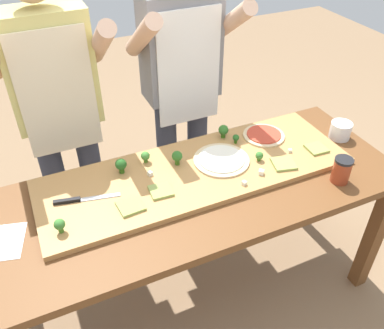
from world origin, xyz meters
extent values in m
plane|color=#896B4C|center=(0.00, 0.00, 0.00)|extent=(8.00, 8.00, 0.00)
cube|color=brown|center=(0.87, -0.30, 0.37)|extent=(0.07, 0.07, 0.75)
cube|color=brown|center=(-0.87, 0.30, 0.37)|extent=(0.07, 0.07, 0.75)
cube|color=brown|center=(0.87, 0.30, 0.37)|extent=(0.07, 0.07, 0.75)
cube|color=brown|center=(0.00, 0.00, 0.77)|extent=(1.85, 0.73, 0.04)
cube|color=#B27F47|center=(0.02, 0.09, 0.80)|extent=(1.44, 0.48, 0.03)
cube|color=#B7BABF|center=(-0.42, 0.08, 0.82)|extent=(0.17, 0.06, 0.00)
cube|color=black|center=(-0.56, 0.11, 0.82)|extent=(0.11, 0.04, 0.02)
cylinder|color=beige|center=(0.16, 0.10, 0.82)|extent=(0.26, 0.26, 0.01)
cylinder|color=silver|center=(0.16, 0.10, 0.83)|extent=(0.22, 0.22, 0.01)
cylinder|color=beige|center=(0.45, 0.19, 0.82)|extent=(0.21, 0.21, 0.01)
cylinder|color=#BC3D28|center=(0.45, 0.19, 0.83)|extent=(0.17, 0.17, 0.01)
cube|color=#899E4C|center=(0.62, -0.01, 0.82)|extent=(0.10, 0.10, 0.01)
cube|color=#899E4C|center=(-0.18, 0.01, 0.82)|extent=(0.10, 0.10, 0.01)
cube|color=#899E4C|center=(-0.33, -0.03, 0.82)|extent=(0.11, 0.11, 0.01)
cube|color=#899E4C|center=(0.41, -0.05, 0.82)|extent=(0.12, 0.12, 0.01)
cylinder|color=#487A23|center=(-0.17, 0.24, 0.83)|extent=(0.02, 0.02, 0.02)
sphere|color=#427F33|center=(-0.17, 0.24, 0.85)|extent=(0.04, 0.04, 0.04)
cylinder|color=#366618|center=(-0.04, 0.16, 0.83)|extent=(0.02, 0.02, 0.03)
sphere|color=#2D6623|center=(-0.04, 0.16, 0.86)|extent=(0.05, 0.05, 0.05)
cylinder|color=#366618|center=(0.26, 0.27, 0.83)|extent=(0.02, 0.02, 0.03)
sphere|color=#2D6623|center=(0.26, 0.27, 0.86)|extent=(0.05, 0.05, 0.05)
cylinder|color=#2C5915|center=(0.29, 0.20, 0.83)|extent=(0.01, 0.01, 0.02)
sphere|color=#23561E|center=(0.29, 0.20, 0.85)|extent=(0.03, 0.03, 0.03)
cylinder|color=#2C5915|center=(-0.29, 0.21, 0.83)|extent=(0.02, 0.02, 0.03)
sphere|color=#23561E|center=(-0.29, 0.21, 0.86)|extent=(0.05, 0.05, 0.05)
cylinder|color=#3F7220|center=(0.32, 0.03, 0.82)|extent=(0.02, 0.02, 0.02)
sphere|color=#38752D|center=(0.32, 0.03, 0.84)|extent=(0.04, 0.04, 0.04)
cylinder|color=#3F7220|center=(-0.61, -0.05, 0.83)|extent=(0.02, 0.02, 0.03)
sphere|color=#38752D|center=(-0.61, -0.05, 0.86)|extent=(0.04, 0.04, 0.04)
cube|color=white|center=(0.27, -0.06, 0.83)|extent=(0.03, 0.03, 0.02)
cube|color=silver|center=(0.49, 0.02, 0.82)|extent=(0.02, 0.02, 0.02)
cube|color=silver|center=(0.17, -0.10, 0.82)|extent=(0.02, 0.02, 0.02)
cube|color=silver|center=(-0.18, 0.14, 0.82)|extent=(0.02, 0.02, 0.02)
cylinder|color=white|center=(0.83, 0.05, 0.83)|extent=(0.11, 0.11, 0.09)
cylinder|color=white|center=(0.83, 0.05, 0.81)|extent=(0.09, 0.09, 0.05)
cylinder|color=#99381E|center=(0.59, -0.22, 0.84)|extent=(0.08, 0.08, 0.11)
cylinder|color=black|center=(0.59, -0.22, 0.90)|extent=(0.08, 0.08, 0.01)
cube|color=white|center=(-0.82, 0.02, 0.79)|extent=(0.19, 0.22, 0.00)
cylinder|color=#333847|center=(-0.57, 0.64, 0.45)|extent=(0.12, 0.12, 0.90)
cylinder|color=#333847|center=(-0.37, 0.64, 0.45)|extent=(0.12, 0.12, 0.90)
cube|color=#D1C670|center=(-0.47, 0.64, 1.18)|extent=(0.40, 0.20, 0.55)
cube|color=beige|center=(-0.47, 0.53, 1.09)|extent=(0.34, 0.01, 0.60)
cylinder|color=tan|center=(-0.24, 0.54, 1.30)|extent=(0.08, 0.39, 0.31)
cylinder|color=#333847|center=(0.09, 0.64, 0.45)|extent=(0.12, 0.12, 0.90)
cylinder|color=#333847|center=(0.29, 0.64, 0.45)|extent=(0.12, 0.12, 0.90)
cube|color=gray|center=(0.19, 0.64, 1.18)|extent=(0.40, 0.20, 0.55)
cube|color=white|center=(0.19, 0.53, 1.09)|extent=(0.34, 0.01, 0.60)
cylinder|color=tan|center=(-0.04, 0.54, 1.30)|extent=(0.08, 0.39, 0.31)
cylinder|color=tan|center=(0.42, 0.54, 1.30)|extent=(0.08, 0.39, 0.31)
camera|label=1|loc=(-0.60, -1.24, 1.98)|focal=38.31mm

